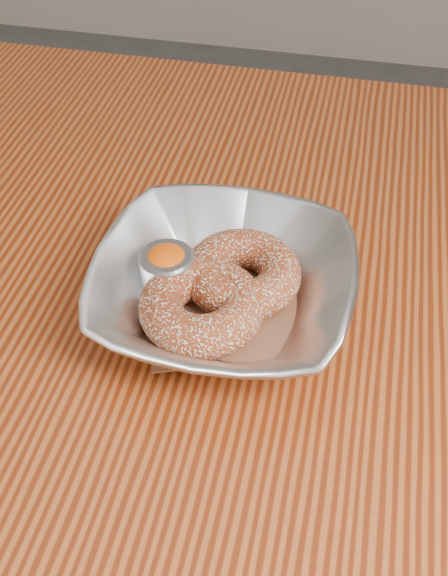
% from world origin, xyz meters
% --- Properties ---
extents(ground_plane, '(4.00, 4.00, 0.00)m').
position_xyz_m(ground_plane, '(0.00, 0.00, 0.00)').
color(ground_plane, '#565659').
rests_on(ground_plane, ground).
extents(table, '(1.20, 0.80, 0.75)m').
position_xyz_m(table, '(0.00, 0.00, 0.65)').
color(table, '#8B3916').
rests_on(table, ground_plane).
extents(serving_bowl, '(0.24, 0.24, 0.06)m').
position_xyz_m(serving_bowl, '(-0.09, -0.08, 0.78)').
color(serving_bowl, silver).
rests_on(serving_bowl, table).
extents(parchment, '(0.19, 0.19, 0.00)m').
position_xyz_m(parchment, '(-0.09, -0.08, 0.76)').
color(parchment, brown).
rests_on(parchment, table).
extents(donut_back, '(0.14, 0.14, 0.04)m').
position_xyz_m(donut_back, '(-0.08, -0.06, 0.78)').
color(donut_back, '#8F391A').
rests_on(donut_back, parchment).
extents(donut_front, '(0.15, 0.15, 0.04)m').
position_xyz_m(donut_front, '(-0.11, -0.11, 0.78)').
color(donut_front, '#8F391A').
rests_on(donut_front, parchment).
extents(ramekin, '(0.05, 0.05, 0.05)m').
position_xyz_m(ramekin, '(-0.15, -0.07, 0.78)').
color(ramekin, silver).
rests_on(ramekin, table).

